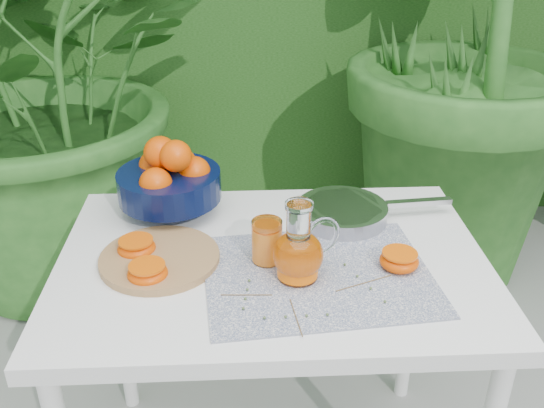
{
  "coord_description": "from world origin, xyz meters",
  "views": [
    {
      "loc": [
        -0.03,
        -1.17,
        1.52
      ],
      "look_at": [
        0.03,
        0.04,
        0.88
      ],
      "focal_mm": 40.0,
      "sensor_mm": 36.0,
      "label": 1
    }
  ],
  "objects_px": {
    "white_table": "(272,286)",
    "fruit_bowl": "(170,179)",
    "saute_pan": "(343,212)",
    "cutting_board": "(160,258)",
    "juice_pitcher": "(299,252)"
  },
  "relations": [
    {
      "from": "white_table",
      "to": "saute_pan",
      "type": "bearing_deg",
      "value": 41.18
    },
    {
      "from": "white_table",
      "to": "saute_pan",
      "type": "xyz_separation_m",
      "value": [
        0.19,
        0.17,
        0.11
      ]
    },
    {
      "from": "white_table",
      "to": "saute_pan",
      "type": "height_order",
      "value": "saute_pan"
    },
    {
      "from": "cutting_board",
      "to": "juice_pitcher",
      "type": "height_order",
      "value": "juice_pitcher"
    },
    {
      "from": "white_table",
      "to": "juice_pitcher",
      "type": "bearing_deg",
      "value": -58.88
    },
    {
      "from": "fruit_bowl",
      "to": "juice_pitcher",
      "type": "bearing_deg",
      "value": -46.52
    },
    {
      "from": "cutting_board",
      "to": "saute_pan",
      "type": "distance_m",
      "value": 0.49
    },
    {
      "from": "white_table",
      "to": "fruit_bowl",
      "type": "xyz_separation_m",
      "value": [
        -0.25,
        0.24,
        0.18
      ]
    },
    {
      "from": "white_table",
      "to": "fruit_bowl",
      "type": "bearing_deg",
      "value": 137.09
    },
    {
      "from": "white_table",
      "to": "juice_pitcher",
      "type": "xyz_separation_m",
      "value": [
        0.05,
        -0.09,
        0.15
      ]
    },
    {
      "from": "fruit_bowl",
      "to": "juice_pitcher",
      "type": "xyz_separation_m",
      "value": [
        0.31,
        -0.32,
        -0.03
      ]
    },
    {
      "from": "cutting_board",
      "to": "juice_pitcher",
      "type": "distance_m",
      "value": 0.33
    },
    {
      "from": "saute_pan",
      "to": "fruit_bowl",
      "type": "bearing_deg",
      "value": 171.28
    },
    {
      "from": "white_table",
      "to": "cutting_board",
      "type": "distance_m",
      "value": 0.28
    },
    {
      "from": "white_table",
      "to": "cutting_board",
      "type": "xyz_separation_m",
      "value": [
        -0.26,
        -0.01,
        0.09
      ]
    }
  ]
}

